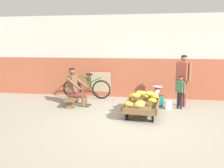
{
  "coord_description": "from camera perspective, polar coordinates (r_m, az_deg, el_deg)",
  "views": [
    {
      "loc": [
        0.27,
        -5.03,
        1.86
      ],
      "look_at": [
        -0.71,
        1.15,
        0.75
      ],
      "focal_mm": 36.75,
      "sensor_mm": 36.0,
      "label": 1
    }
  ],
  "objects": [
    {
      "name": "customer_child",
      "position": [
        6.8,
        16.6,
        -1.16
      ],
      "size": [
        0.26,
        0.21,
        0.95
      ],
      "color": "#232328",
      "rests_on": "ground"
    },
    {
      "name": "shopping_bag",
      "position": [
        6.78,
        13.94,
        -5.11
      ],
      "size": [
        0.18,
        0.12,
        0.24
      ],
      "primitive_type": "cube",
      "color": "silver",
      "rests_on": "ground"
    },
    {
      "name": "vendor_seated",
      "position": [
        7.0,
        -9.2,
        -0.7
      ],
      "size": [
        0.72,
        0.55,
        1.14
      ],
      "color": "brown",
      "rests_on": "ground"
    },
    {
      "name": "ground_plane",
      "position": [
        5.37,
        5.64,
        -10.26
      ],
      "size": [
        80.0,
        80.0,
        0.0
      ],
      "primitive_type": "plane",
      "color": "gray"
    },
    {
      "name": "low_bench",
      "position": [
        7.12,
        -9.74,
        -3.57
      ],
      "size": [
        0.45,
        1.13,
        0.27
      ],
      "color": "brown",
      "rests_on": "ground"
    },
    {
      "name": "weighing_scale",
      "position": [
        7.02,
        11.24,
        -1.69
      ],
      "size": [
        0.3,
        0.3,
        0.29
      ],
      "color": "#28282D",
      "rests_on": "plastic_crate"
    },
    {
      "name": "banana_pile",
      "position": [
        6.06,
        7.74,
        -3.32
      ],
      "size": [
        0.94,
        1.37,
        0.26
      ],
      "color": "yellow",
      "rests_on": "banana_cart"
    },
    {
      "name": "banana_cart",
      "position": [
        6.1,
        7.54,
        -5.43
      ],
      "size": [
        0.98,
        1.51,
        0.36
      ],
      "color": "brown",
      "rests_on": "ground"
    },
    {
      "name": "customer_adult",
      "position": [
        7.05,
        17.3,
        2.21
      ],
      "size": [
        0.39,
        0.36,
        1.53
      ],
      "color": "brown",
      "rests_on": "ground"
    },
    {
      "name": "plastic_crate",
      "position": [
        7.09,
        11.16,
        -4.09
      ],
      "size": [
        0.36,
        0.28,
        0.3
      ],
      "color": "#19847F",
      "rests_on": "ground"
    },
    {
      "name": "sign_board",
      "position": [
        8.06,
        -2.73,
        -0.1
      ],
      "size": [
        0.7,
        0.23,
        0.88
      ],
      "color": "#C6B289",
      "rests_on": "ground"
    },
    {
      "name": "bicycle_near_left",
      "position": [
        7.87,
        -6.35,
        -1.04
      ],
      "size": [
        1.66,
        0.48,
        0.86
      ],
      "color": "black",
      "rests_on": "ground"
    },
    {
      "name": "back_wall",
      "position": [
        7.99,
        7.07,
        6.72
      ],
      "size": [
        16.0,
        0.3,
        2.81
      ],
      "color": "#A35138",
      "rests_on": "ground"
    }
  ]
}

